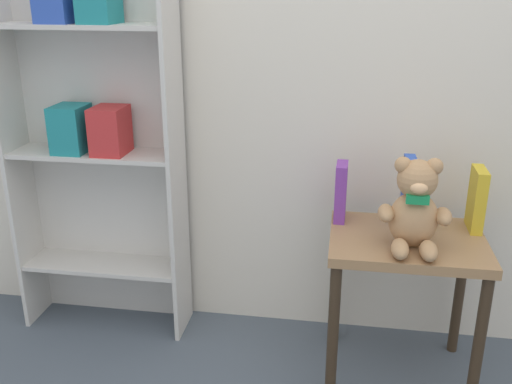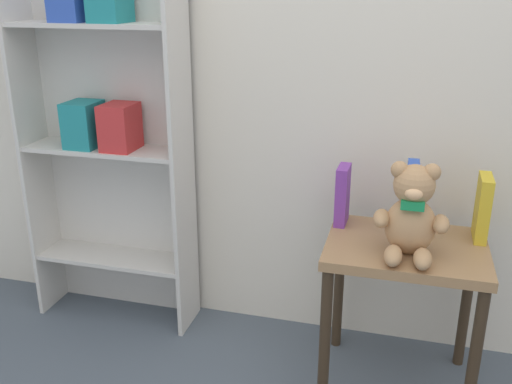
{
  "view_description": "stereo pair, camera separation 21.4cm",
  "coord_description": "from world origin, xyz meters",
  "px_view_note": "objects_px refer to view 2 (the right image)",
  "views": [
    {
      "loc": [
        -0.01,
        -0.96,
        1.44
      ],
      "look_at": [
        -0.33,
        1.03,
        0.71
      ],
      "focal_mm": 40.0,
      "sensor_mm": 36.0,
      "label": 1
    },
    {
      "loc": [
        0.2,
        -0.91,
        1.44
      ],
      "look_at": [
        -0.33,
        1.03,
        0.71
      ],
      "focal_mm": 40.0,
      "sensor_mm": 36.0,
      "label": 2
    }
  ],
  "objects_px": {
    "display_table": "(404,270)",
    "teddy_bear": "(411,214)",
    "book_standing_purple": "(342,195)",
    "book_standing_blue": "(411,197)",
    "bookshelf_side": "(107,125)",
    "book_standing_yellow": "(483,208)"
  },
  "relations": [
    {
      "from": "book_standing_purple",
      "to": "book_standing_blue",
      "type": "height_order",
      "value": "book_standing_blue"
    },
    {
      "from": "book_standing_blue",
      "to": "book_standing_purple",
      "type": "bearing_deg",
      "value": 175.55
    },
    {
      "from": "bookshelf_side",
      "to": "teddy_bear",
      "type": "bearing_deg",
      "value": -13.05
    },
    {
      "from": "book_standing_purple",
      "to": "book_standing_yellow",
      "type": "xyz_separation_m",
      "value": [
        0.5,
        -0.01,
        0.0
      ]
    },
    {
      "from": "book_standing_purple",
      "to": "display_table",
      "type": "bearing_deg",
      "value": -26.37
    },
    {
      "from": "display_table",
      "to": "book_standing_purple",
      "type": "xyz_separation_m",
      "value": [
        -0.25,
        0.13,
        0.22
      ]
    },
    {
      "from": "display_table",
      "to": "book_standing_blue",
      "type": "relative_size",
      "value": 2.21
    },
    {
      "from": "bookshelf_side",
      "to": "book_standing_yellow",
      "type": "xyz_separation_m",
      "value": [
        1.5,
        -0.09,
        -0.19
      ]
    },
    {
      "from": "teddy_bear",
      "to": "book_standing_yellow",
      "type": "xyz_separation_m",
      "value": [
        0.24,
        0.2,
        -0.03
      ]
    },
    {
      "from": "book_standing_yellow",
      "to": "bookshelf_side",
      "type": "bearing_deg",
      "value": 177.22
    },
    {
      "from": "bookshelf_side",
      "to": "book_standing_purple",
      "type": "height_order",
      "value": "bookshelf_side"
    },
    {
      "from": "display_table",
      "to": "teddy_bear",
      "type": "height_order",
      "value": "teddy_bear"
    },
    {
      "from": "bookshelf_side",
      "to": "book_standing_blue",
      "type": "bearing_deg",
      "value": -4.23
    },
    {
      "from": "teddy_bear",
      "to": "book_standing_blue",
      "type": "distance_m",
      "value": 0.2
    },
    {
      "from": "book_standing_blue",
      "to": "book_standing_yellow",
      "type": "xyz_separation_m",
      "value": [
        0.25,
        0.0,
        -0.02
      ]
    },
    {
      "from": "book_standing_yellow",
      "to": "book_standing_purple",
      "type": "bearing_deg",
      "value": 179.43
    },
    {
      "from": "teddy_bear",
      "to": "book_standing_yellow",
      "type": "height_order",
      "value": "teddy_bear"
    },
    {
      "from": "display_table",
      "to": "book_standing_yellow",
      "type": "height_order",
      "value": "book_standing_yellow"
    },
    {
      "from": "display_table",
      "to": "bookshelf_side",
      "type": "bearing_deg",
      "value": 170.48
    },
    {
      "from": "bookshelf_side",
      "to": "book_standing_blue",
      "type": "height_order",
      "value": "bookshelf_side"
    },
    {
      "from": "display_table",
      "to": "teddy_bear",
      "type": "bearing_deg",
      "value": -87.21
    },
    {
      "from": "bookshelf_side",
      "to": "book_standing_yellow",
      "type": "height_order",
      "value": "bookshelf_side"
    }
  ]
}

